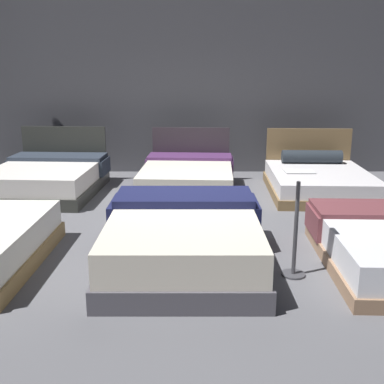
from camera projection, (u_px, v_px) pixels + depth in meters
ground_plane at (185, 222)px, 6.34m from camera, size 18.00×18.00×0.02m
showroom_back_wall at (187, 83)px, 9.03m from camera, size 18.00×0.06×3.50m
bed_1 at (184, 239)px, 4.86m from camera, size 1.70×2.07×0.63m
bed_3 at (49, 178)px, 7.74m from camera, size 1.78×2.15×1.00m
bed_4 at (188, 179)px, 7.71m from camera, size 1.62×2.14×0.99m
bed_5 at (319, 180)px, 7.77m from camera, size 1.72×2.13×0.96m
price_sign at (296, 236)px, 4.57m from camera, size 0.28×0.24×1.08m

